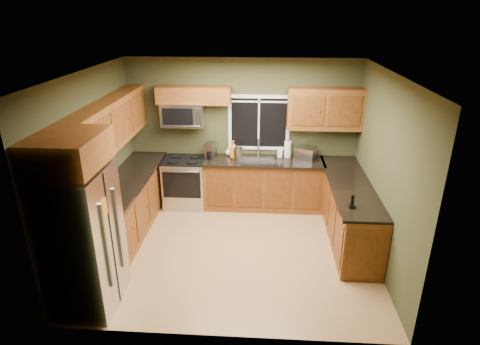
# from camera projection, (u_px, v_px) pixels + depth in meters

# --- Properties ---
(floor) EXTENTS (4.20, 4.20, 0.00)m
(floor) POSITION_uv_depth(u_px,v_px,m) (235.00, 249.00, 6.26)
(floor) COLOR #A27547
(floor) RESTS_ON ground
(ceiling) EXTENTS (4.20, 4.20, 0.00)m
(ceiling) POSITION_uv_depth(u_px,v_px,m) (234.00, 73.00, 5.23)
(ceiling) COLOR white
(ceiling) RESTS_ON back_wall
(back_wall) EXTENTS (4.20, 0.00, 4.20)m
(back_wall) POSITION_uv_depth(u_px,v_px,m) (242.00, 133.00, 7.40)
(back_wall) COLOR #393A20
(back_wall) RESTS_ON ground
(front_wall) EXTENTS (4.20, 0.00, 4.20)m
(front_wall) POSITION_uv_depth(u_px,v_px,m) (221.00, 234.00, 4.08)
(front_wall) COLOR #393A20
(front_wall) RESTS_ON ground
(left_wall) EXTENTS (0.00, 3.60, 3.60)m
(left_wall) POSITION_uv_depth(u_px,v_px,m) (92.00, 165.00, 5.87)
(left_wall) COLOR #393A20
(left_wall) RESTS_ON ground
(right_wall) EXTENTS (0.00, 3.60, 3.60)m
(right_wall) POSITION_uv_depth(u_px,v_px,m) (384.00, 172.00, 5.62)
(right_wall) COLOR #393A20
(right_wall) RESTS_ON ground
(window) EXTENTS (1.12, 0.03, 1.02)m
(window) POSITION_uv_depth(u_px,v_px,m) (259.00, 123.00, 7.29)
(window) COLOR white
(window) RESTS_ON back_wall
(base_cabinets_left) EXTENTS (0.60, 2.65, 0.90)m
(base_cabinets_left) POSITION_uv_depth(u_px,v_px,m) (129.00, 206.00, 6.63)
(base_cabinets_left) COLOR brown
(base_cabinets_left) RESTS_ON ground
(countertop_left) EXTENTS (0.65, 2.65, 0.04)m
(countertop_left) POSITION_uv_depth(u_px,v_px,m) (128.00, 180.00, 6.45)
(countertop_left) COLOR black
(countertop_left) RESTS_ON base_cabinets_left
(base_cabinets_back) EXTENTS (2.17, 0.60, 0.90)m
(base_cabinets_back) POSITION_uv_depth(u_px,v_px,m) (264.00, 184.00, 7.44)
(base_cabinets_back) COLOR brown
(base_cabinets_back) RESTS_ON ground
(countertop_back) EXTENTS (2.17, 0.65, 0.04)m
(countertop_back) POSITION_uv_depth(u_px,v_px,m) (264.00, 161.00, 7.24)
(countertop_back) COLOR black
(countertop_back) RESTS_ON base_cabinets_back
(base_cabinets_peninsula) EXTENTS (0.60, 2.52, 0.90)m
(base_cabinets_peninsula) POSITION_uv_depth(u_px,v_px,m) (349.00, 211.00, 6.48)
(base_cabinets_peninsula) COLOR brown
(base_cabinets_peninsula) RESTS_ON ground
(countertop_peninsula) EXTENTS (0.65, 2.50, 0.04)m
(countertop_peninsula) POSITION_uv_depth(u_px,v_px,m) (350.00, 184.00, 6.31)
(countertop_peninsula) COLOR black
(countertop_peninsula) RESTS_ON base_cabinets_peninsula
(upper_cabinets_left) EXTENTS (0.33, 2.65, 0.72)m
(upper_cabinets_left) POSITION_uv_depth(u_px,v_px,m) (111.00, 123.00, 6.10)
(upper_cabinets_left) COLOR brown
(upper_cabinets_left) RESTS_ON left_wall
(upper_cabinets_back_left) EXTENTS (1.30, 0.33, 0.30)m
(upper_cabinets_back_left) POSITION_uv_depth(u_px,v_px,m) (194.00, 95.00, 7.03)
(upper_cabinets_back_left) COLOR brown
(upper_cabinets_back_left) RESTS_ON back_wall
(upper_cabinets_back_right) EXTENTS (1.30, 0.33, 0.72)m
(upper_cabinets_back_right) POSITION_uv_depth(u_px,v_px,m) (325.00, 109.00, 6.97)
(upper_cabinets_back_right) COLOR brown
(upper_cabinets_back_right) RESTS_ON back_wall
(upper_cabinet_over_fridge) EXTENTS (0.72, 0.90, 0.38)m
(upper_cabinet_over_fridge) POSITION_uv_depth(u_px,v_px,m) (67.00, 151.00, 4.39)
(upper_cabinet_over_fridge) COLOR brown
(upper_cabinet_over_fridge) RESTS_ON left_wall
(refrigerator) EXTENTS (0.74, 0.90, 1.80)m
(refrigerator) POSITION_uv_depth(u_px,v_px,m) (83.00, 240.00, 4.82)
(refrigerator) COLOR #B7B7BC
(refrigerator) RESTS_ON ground
(range) EXTENTS (0.76, 0.69, 0.94)m
(range) POSITION_uv_depth(u_px,v_px,m) (185.00, 182.00, 7.50)
(range) COLOR #B7B7BC
(range) RESTS_ON ground
(microwave) EXTENTS (0.76, 0.41, 0.42)m
(microwave) POSITION_uv_depth(u_px,v_px,m) (183.00, 114.00, 7.14)
(microwave) COLOR #B7B7BC
(microwave) RESTS_ON back_wall
(sink) EXTENTS (0.60, 0.42, 0.36)m
(sink) POSITION_uv_depth(u_px,v_px,m) (258.00, 159.00, 7.25)
(sink) COLOR slate
(sink) RESTS_ON countertop_back
(toaster_oven) EXTENTS (0.43, 0.40, 0.22)m
(toaster_oven) POSITION_uv_depth(u_px,v_px,m) (305.00, 153.00, 7.25)
(toaster_oven) COLOR #B7B7BC
(toaster_oven) RESTS_ON countertop_back
(coffee_maker) EXTENTS (0.21, 0.26, 0.29)m
(coffee_maker) POSITION_uv_depth(u_px,v_px,m) (210.00, 151.00, 7.29)
(coffee_maker) COLOR slate
(coffee_maker) RESTS_ON countertop_back
(kettle) EXTENTS (0.21, 0.21, 0.29)m
(kettle) POSITION_uv_depth(u_px,v_px,m) (238.00, 153.00, 7.18)
(kettle) COLOR #B7B7BC
(kettle) RESTS_ON countertop_back
(paper_towel_roll) EXTENTS (0.16, 0.16, 0.33)m
(paper_towel_roll) POSITION_uv_depth(u_px,v_px,m) (288.00, 149.00, 7.34)
(paper_towel_roll) COLOR white
(paper_towel_roll) RESTS_ON countertop_back
(soap_bottle_a) EXTENTS (0.14, 0.14, 0.33)m
(soap_bottle_a) POSITION_uv_depth(u_px,v_px,m) (233.00, 150.00, 7.27)
(soap_bottle_a) COLOR orange
(soap_bottle_a) RESTS_ON countertop_back
(soap_bottle_b) EXTENTS (0.09, 0.09, 0.19)m
(soap_bottle_b) POSITION_uv_depth(u_px,v_px,m) (280.00, 152.00, 7.36)
(soap_bottle_b) COLOR white
(soap_bottle_b) RESTS_ON countertop_back
(soap_bottle_c) EXTENTS (0.15, 0.15, 0.16)m
(soap_bottle_c) POSITION_uv_depth(u_px,v_px,m) (229.00, 151.00, 7.45)
(soap_bottle_c) COLOR white
(soap_bottle_c) RESTS_ON countertop_back
(cordless_phone) EXTENTS (0.09, 0.09, 0.19)m
(cordless_phone) POSITION_uv_depth(u_px,v_px,m) (352.00, 204.00, 5.49)
(cordless_phone) COLOR black
(cordless_phone) RESTS_ON countertop_peninsula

